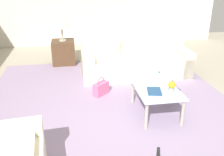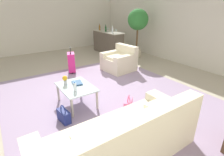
# 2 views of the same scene
# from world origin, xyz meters

# --- Properties ---
(ground_plane) EXTENTS (12.00, 12.00, 0.00)m
(ground_plane) POSITION_xyz_m (0.00, 0.00, 0.00)
(ground_plane) COLOR #A89E89
(area_rug) EXTENTS (5.20, 4.40, 0.01)m
(area_rug) POSITION_xyz_m (0.60, 0.20, 0.00)
(area_rug) COLOR #9984A3
(area_rug) RESTS_ON ground
(couch) EXTENTS (0.92, 2.38, 0.86)m
(couch) POSITION_xyz_m (2.20, -0.60, 0.30)
(couch) COLOR beige
(couch) RESTS_ON ground
(coffee_table) EXTENTS (0.93, 0.66, 0.45)m
(coffee_table) POSITION_xyz_m (0.40, -0.50, 0.39)
(coffee_table) COLOR silver
(coffee_table) RESTS_ON ground
(water_bottle) EXTENTS (0.06, 0.06, 0.20)m
(water_bottle) POSITION_xyz_m (0.60, -0.60, 0.54)
(water_bottle) COLOR silver
(water_bottle) RESTS_ON coffee_table
(coffee_table_book) EXTENTS (0.30, 0.25, 0.03)m
(coffee_table_book) POSITION_xyz_m (0.28, -0.42, 0.46)
(coffee_table_book) COLOR navy
(coffee_table_book) RESTS_ON coffee_table
(flower_vase) EXTENTS (0.11, 0.11, 0.21)m
(flower_vase) POSITION_xyz_m (0.18, -0.65, 0.57)
(flower_vase) COLOR #B2B7BC
(flower_vase) RESTS_ON coffee_table
(side_table) EXTENTS (0.56, 0.56, 0.59)m
(side_table) POSITION_xyz_m (3.20, 1.00, 0.29)
(side_table) COLOR #513823
(side_table) RESTS_ON ground
(table_lamp) EXTENTS (0.40, 0.40, 0.52)m
(table_lamp) POSITION_xyz_m (3.20, 1.00, 1.00)
(table_lamp) COLOR #ADA899
(table_lamp) RESTS_ON side_table
(handbag_pink) EXTENTS (0.32, 0.33, 0.36)m
(handbag_pink) POSITION_xyz_m (1.23, 0.29, 0.13)
(handbag_pink) COLOR pink
(handbag_pink) RESTS_ON ground
(handbag_navy) EXTENTS (0.33, 0.18, 0.36)m
(handbag_navy) POSITION_xyz_m (0.85, -0.97, 0.13)
(handbag_navy) COLOR navy
(handbag_navy) RESTS_ON ground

